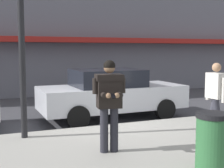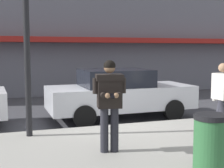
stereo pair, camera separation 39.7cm
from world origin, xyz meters
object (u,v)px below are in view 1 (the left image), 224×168
Objects in this scene: parked_sedan_mid at (111,93)px; street_lamp_post at (20,4)px; trash_bin at (212,142)px; pedestrian_in_light_coat at (216,94)px; man_texting_on_phone at (109,96)px.

street_lamp_post is (-2.84, -1.76, 2.35)m from parked_sedan_mid.
street_lamp_post is 4.86m from trash_bin.
parked_sedan_mid is 2.67× the size of pedestrian_in_light_coat.
pedestrian_in_light_coat is at bearing -65.71° from parked_sedan_mid.
street_lamp_post is (-1.43, 1.68, 1.89)m from man_texting_on_phone.
pedestrian_in_light_coat is 1.74× the size of trash_bin.
pedestrian_in_light_coat is at bearing -17.79° from street_lamp_post.
pedestrian_in_light_coat is (1.41, -3.12, 0.32)m from parked_sedan_mid.
man_texting_on_phone reaches higher than parked_sedan_mid.
pedestrian_in_light_coat reaches higher than parked_sedan_mid.
man_texting_on_phone is at bearing -112.37° from parked_sedan_mid.
trash_bin is at bearing -52.42° from man_texting_on_phone.
pedestrian_in_light_coat is 2.52m from trash_bin.
parked_sedan_mid is 4.64× the size of trash_bin.
man_texting_on_phone is at bearing -173.64° from pedestrian_in_light_coat.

